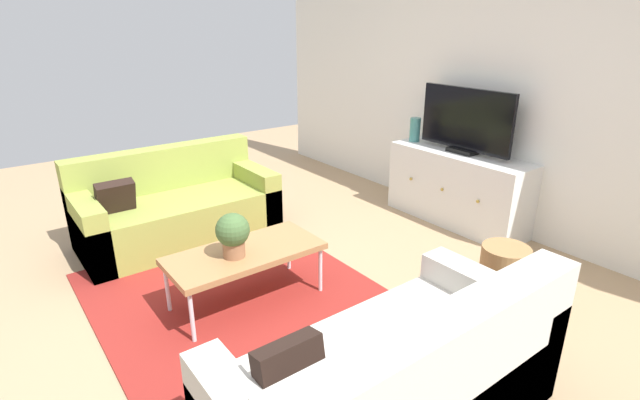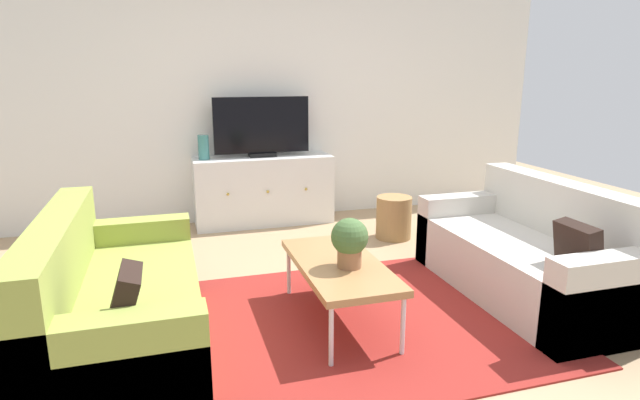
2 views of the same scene
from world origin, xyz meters
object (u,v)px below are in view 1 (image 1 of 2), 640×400
Objects in this scene: wicker_basket at (503,273)px; couch_right_side at (399,389)px; couch_left_side at (175,209)px; coffee_table at (245,255)px; glass_vase at (415,130)px; potted_plant at (233,233)px; flat_screen_tv at (466,121)px; tv_console at (457,188)px.

couch_right_side is at bearing -74.45° from wicker_basket.
couch_right_side is (2.87, 0.00, 0.00)m from couch_left_side.
coffee_table is 4.36× the size of glass_vase.
coffee_table is (-1.49, -0.01, 0.10)m from couch_right_side.
wicker_basket is at bearing 105.55° from couch_right_side.
potted_plant reaches higher than coffee_table.
flat_screen_tv reaches higher than couch_right_side.
flat_screen_tv is at bearing 90.91° from coffee_table.
couch_left_side is 1.38m from coffee_table.
couch_left_side reaches higher than tv_console.
couch_left_side is 2.84m from flat_screen_tv.
wicker_basket is at bearing -38.89° from flat_screen_tv.
tv_console is 5.81× the size of glass_vase.
tv_console is at bearing 90.91° from coffee_table.
tv_console is at bearing 60.60° from couch_left_side.
potted_plant is 2.49m from tv_console.
couch_left_side is at bearing -148.52° from wicker_basket.
coffee_table is at bearing -125.42° from wicker_basket.
couch_left_side reaches higher than wicker_basket.
potted_plant is (0.03, -0.10, 0.20)m from coffee_table.
tv_console reaches higher than coffee_table.
flat_screen_tv is at bearing 1.91° from glass_vase.
coffee_table is 2.49m from flat_screen_tv.
tv_console reaches higher than wicker_basket.
couch_right_side is 1.49m from potted_plant.
flat_screen_tv is 1.64m from wicker_basket.
couch_right_side is at bearing 0.00° from couch_left_side.
potted_plant is at bearing -88.38° from flat_screen_tv.
flat_screen_tv is (-1.53, 2.39, 0.75)m from couch_right_side.
tv_console is at bearing 141.74° from wicker_basket.
glass_vase is (-0.64, 2.38, 0.46)m from coffee_table.
couch_right_side is 6.93× the size of glass_vase.
couch_right_side is 1.49m from coffee_table.
flat_screen_tv is at bearing 141.11° from wicker_basket.
coffee_table is at bearing -179.66° from couch_right_side.
wicker_basket is at bearing 57.07° from potted_plant.
flat_screen_tv reaches higher than wicker_basket.
coffee_table is at bearing -75.00° from glass_vase.
couch_right_side is 1.19× the size of tv_console.
glass_vase is at bearing 152.90° from wicker_basket.
couch_left_side is 2.55m from glass_vase.
flat_screen_tv is 0.63m from glass_vase.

